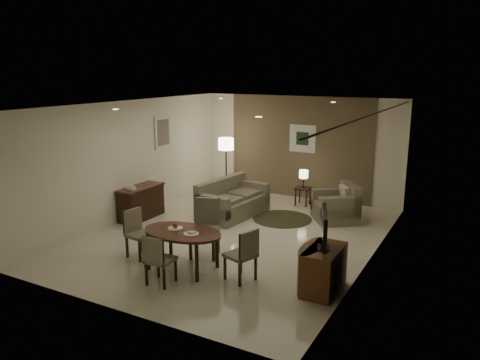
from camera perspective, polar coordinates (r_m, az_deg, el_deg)
The scene contains 31 objects.
room_shell at distance 9.74m, azimuth 0.56°, elevation 1.38°, with size 5.50×7.00×2.70m.
taupe_accent at distance 12.51m, azimuth 7.22°, elevation 3.95°, with size 3.96×0.03×2.70m, color brown.
curtain_wall at distance 8.47m, azimuth 15.48°, elevation -1.16°, with size 0.08×6.70×2.58m, color beige, non-canonical shape.
curtain_rod at distance 8.25m, azimuth 16.05°, elevation 7.76°, with size 0.03×0.03×6.80m, color black.
art_back_frame at distance 12.41m, azimuth 7.64°, elevation 5.03°, with size 0.72×0.03×0.72m, color silver.
art_back_canvas at distance 12.39m, azimuth 7.62°, elevation 5.02°, with size 0.34×0.01×0.34m, color #1A2F1F.
art_left_frame at distance 11.79m, azimuth -9.39°, elevation 5.76°, with size 0.03×0.60×0.80m, color silver.
art_left_canvas at distance 11.78m, azimuth -9.33°, elevation 5.76°, with size 0.01×0.46×0.64m, color gray.
downlight_nl at distance 8.58m, azimuth -14.92°, elevation 8.33°, with size 0.10×0.10×0.01m, color white.
downlight_nr at distance 6.97m, azimuth 2.29°, elevation 7.70°, with size 0.10×0.10×0.01m, color white.
downlight_fl at distance 11.46m, azimuth -2.37°, elevation 9.91°, with size 0.10×0.10×0.01m, color white.
downlight_fr at distance 10.31m, azimuth 11.30°, elevation 9.29°, with size 0.10×0.10×0.01m, color white.
console_desk at distance 11.03m, azimuth -11.96°, elevation -2.70°, with size 0.48×1.20×0.75m, color #482617, non-canonical shape.
telephone at distance 10.70m, azimuth -13.10°, elevation -0.90°, with size 0.20×0.14×0.09m, color white, non-canonical shape.
tv_cabinet at distance 7.48m, azimuth 10.17°, elevation -10.70°, with size 0.48×0.90×0.70m, color brown, non-canonical shape.
flat_tv at distance 7.24m, azimuth 10.24°, elevation -5.82°, with size 0.06×0.88×0.60m, color black, non-canonical shape.
dining_table at distance 8.19m, azimuth -6.99°, elevation -8.46°, with size 1.45×0.91×0.68m, color #482617, non-canonical shape.
chair_near at distance 7.67m, azimuth -9.65°, elevation -9.48°, with size 0.40×0.40×0.84m, color #756C5A, non-canonical shape.
chair_far at distance 8.60m, azimuth -4.37°, elevation -5.99°, with size 0.51×0.51×1.05m, color #756C5A, non-canonical shape.
chair_left at distance 8.78m, azimuth -12.07°, elevation -6.47°, with size 0.43×0.43×0.88m, color #756C5A, non-canonical shape.
chair_right at distance 7.68m, azimuth 0.04°, elevation -9.04°, with size 0.43×0.43×0.89m, color #756C5A, non-canonical shape.
plate_a at distance 8.21m, azimuth -7.89°, elevation -5.85°, with size 0.26×0.26×0.02m, color white.
plate_b at distance 7.91m, azimuth -5.96°, elevation -6.54°, with size 0.26×0.26×0.02m, color white.
fruit_apple at distance 8.19m, azimuth -7.90°, elevation -5.50°, with size 0.09×0.09×0.09m, color #9A2E11.
napkin at distance 7.90m, azimuth -5.97°, elevation -6.38°, with size 0.12×0.08×0.03m, color white.
round_rug at distance 10.88m, azimuth 5.18°, elevation -4.72°, with size 1.36×1.36×0.01m, color #3C3521.
sofa at distance 10.96m, azimuth -0.81°, elevation -2.24°, with size 0.91×1.81×0.85m, color #756C5A, non-canonical shape.
armchair at distance 10.82m, azimuth 11.55°, elevation -2.75°, with size 0.94×0.89×0.84m, color #756C5A, non-canonical shape.
side_table at distance 11.97m, azimuth 7.68°, elevation -1.99°, with size 0.36×0.36×0.46m, color black, non-canonical shape.
table_lamp at distance 11.85m, azimuth 7.75°, elevation 0.24°, with size 0.22×0.22×0.50m, color #FFEAC1, non-canonical shape.
floor_lamp at distance 12.49m, azimuth -1.69°, elevation 1.49°, with size 0.41×0.41×1.61m, color #FFE5B7, non-canonical shape.
Camera 1 is at (4.47, -8.02, 3.37)m, focal length 35.00 mm.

